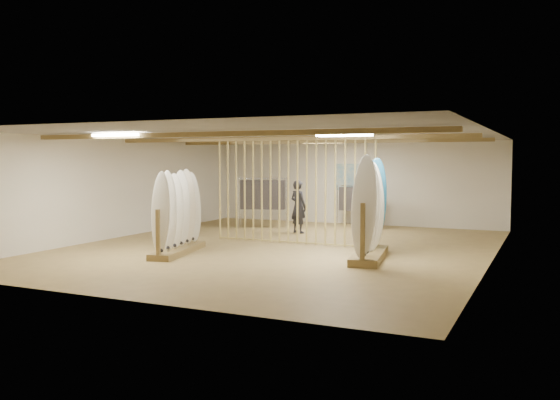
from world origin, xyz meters
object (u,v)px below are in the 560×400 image
at_px(clothing_rack_b, 356,199).
at_px(shopper_a, 298,203).
at_px(clothing_rack_a, 263,195).
at_px(rack_right, 370,225).
at_px(rack_left, 178,226).
at_px(shopper_b, 373,198).

bearing_deg(clothing_rack_b, shopper_a, -93.47).
xyz_separation_m(clothing_rack_a, clothing_rack_b, (2.60, 1.68, -0.18)).
bearing_deg(rack_right, shopper_a, 122.92).
height_order(clothing_rack_a, shopper_a, shopper_a).
distance_m(rack_left, rack_right, 4.45).
bearing_deg(clothing_rack_b, shopper_b, -24.73).
distance_m(rack_left, clothing_rack_b, 7.49).
bearing_deg(clothing_rack_b, clothing_rack_a, -128.31).
relative_size(rack_left, shopper_a, 1.34).
height_order(rack_left, rack_right, rack_right).
bearing_deg(rack_left, shopper_b, 53.69).
bearing_deg(shopper_b, clothing_rack_a, -167.21).
relative_size(clothing_rack_b, shopper_b, 0.69).
relative_size(rack_left, clothing_rack_a, 1.46).
height_order(clothing_rack_a, shopper_b, shopper_b).
bearing_deg(clothing_rack_a, clothing_rack_b, 13.62).
distance_m(rack_left, shopper_a, 4.84).
height_order(rack_left, clothing_rack_b, rack_left).
relative_size(rack_left, rack_right, 1.00).
height_order(rack_right, shopper_a, rack_right).
distance_m(clothing_rack_a, shopper_b, 3.51).
bearing_deg(shopper_a, clothing_rack_a, -4.67).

